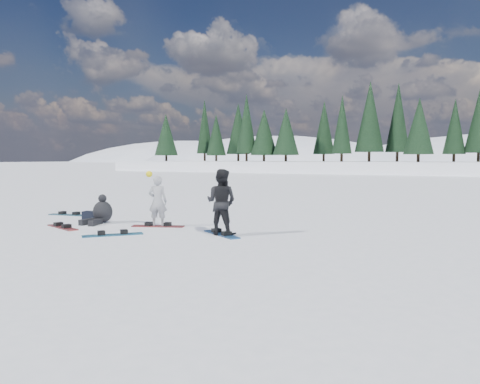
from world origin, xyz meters
name	(u,v)px	position (x,y,z in m)	size (l,w,h in m)	color
ground	(170,240)	(0.00, 0.00, 0.00)	(420.00, 420.00, 0.00)	white
alpine_backdrop	(427,198)	(-11.72, 189.16, -13.97)	(412.50, 227.00, 53.20)	white
snowboarder_woman	(158,201)	(-1.59, 1.63, 0.75)	(0.62, 0.51, 1.60)	#98999D
snowboarder_man	(221,202)	(0.73, 1.21, 0.84)	(0.82, 0.64, 1.69)	black
seated_rider	(101,212)	(-3.57, 1.45, 0.34)	(0.69, 1.07, 0.87)	black
gear_bag	(91,216)	(-4.27, 1.71, 0.15)	(0.45, 0.30, 0.30)	black
snowboard_woman	(158,226)	(-1.59, 1.63, 0.01)	(1.50, 0.28, 0.03)	maroon
snowboard_man	(221,234)	(0.73, 1.21, 0.01)	(1.50, 0.28, 0.03)	#184C87
snowboard_loose_c	(69,215)	(-5.96, 2.42, 0.01)	(1.50, 0.28, 0.03)	#16607A
snowboard_loose_a	(113,235)	(-1.68, -0.13, 0.01)	(1.50, 0.28, 0.03)	teal
snowboard_loose_b	(62,227)	(-3.86, 0.22, 0.01)	(1.50, 0.28, 0.03)	maroon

